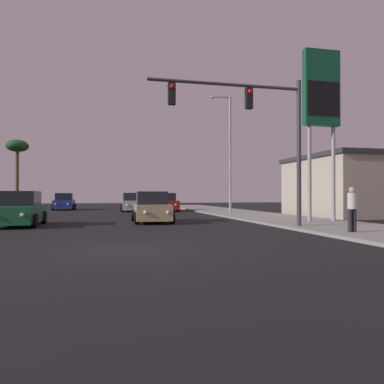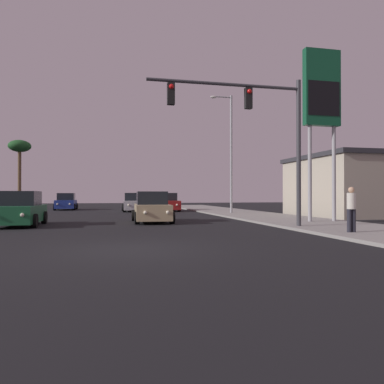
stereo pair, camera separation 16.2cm
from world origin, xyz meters
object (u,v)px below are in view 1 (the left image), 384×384
(car_red, at_px, (166,203))
(car_tan, at_px, (152,208))
(car_blue, at_px, (64,202))
(gas_station_sign, at_px, (321,98))
(palm_tree_far, at_px, (17,149))
(car_green, at_px, (20,210))
(traffic_light_mast, at_px, (258,121))
(pedestrian_on_sidewalk, at_px, (352,207))
(street_lamp, at_px, (229,148))
(car_silver, at_px, (132,203))

(car_red, xyz_separation_m, car_tan, (-2.90, -13.70, 0.00))
(car_blue, bearing_deg, car_tan, 108.49)
(gas_station_sign, relative_size, palm_tree_far, 1.19)
(car_green, relative_size, traffic_light_mast, 0.63)
(car_blue, xyz_separation_m, car_red, (9.44, -5.17, 0.00))
(pedestrian_on_sidewalk, bearing_deg, car_tan, 128.02)
(car_blue, bearing_deg, street_lamp, 136.91)
(car_red, relative_size, traffic_light_mast, 0.63)
(pedestrian_on_sidewalk, bearing_deg, traffic_light_mast, 129.08)
(car_tan, distance_m, traffic_light_mast, 7.72)
(car_tan, distance_m, palm_tree_far, 27.29)
(car_silver, bearing_deg, palm_tree_far, -38.10)
(car_silver, distance_m, gas_station_sign, 19.74)
(car_tan, relative_size, pedestrian_on_sidewalk, 2.60)
(car_green, distance_m, car_tan, 6.58)
(pedestrian_on_sidewalk, bearing_deg, gas_station_sign, 68.46)
(car_silver, relative_size, car_tan, 1.00)
(car_red, xyz_separation_m, palm_tree_far, (-14.89, 10.13, 5.78))
(street_lamp, distance_m, palm_tree_far, 25.34)
(car_blue, height_order, car_tan, same)
(street_lamp, bearing_deg, palm_tree_far, 137.58)
(car_green, bearing_deg, pedestrian_on_sidewalk, 151.37)
(car_green, relative_size, gas_station_sign, 0.48)
(street_lamp, bearing_deg, pedestrian_on_sidewalk, -90.85)
(car_green, distance_m, car_silver, 16.20)
(gas_station_sign, bearing_deg, car_blue, 124.86)
(car_silver, height_order, gas_station_sign, gas_station_sign)
(car_green, xyz_separation_m, palm_tree_far, (-5.49, 24.88, 5.78))
(car_green, distance_m, car_red, 17.49)
(car_tan, bearing_deg, street_lamp, -132.49)
(car_tan, relative_size, palm_tree_far, 0.57)
(car_green, bearing_deg, car_silver, -112.65)
(car_green, distance_m, gas_station_sign, 16.30)
(car_silver, relative_size, pedestrian_on_sidewalk, 2.60)
(car_green, distance_m, pedestrian_on_sidewalk, 14.84)
(car_green, relative_size, car_tan, 0.99)
(car_blue, distance_m, car_silver, 8.14)
(car_red, bearing_deg, car_green, 56.39)
(car_blue, bearing_deg, car_green, 89.51)
(car_silver, bearing_deg, car_tan, 92.52)
(traffic_light_mast, bearing_deg, pedestrian_on_sidewalk, -50.92)
(car_green, xyz_separation_m, traffic_light_mast, (10.53, -4.22, 3.94))
(car_tan, distance_m, pedestrian_on_sidewalk, 10.50)
(car_red, bearing_deg, car_tan, 76.94)
(car_blue, xyz_separation_m, gas_station_sign, (15.14, -21.73, 5.86))
(gas_station_sign, bearing_deg, palm_tree_far, 127.66)
(car_tan, xyz_separation_m, pedestrian_on_sidewalk, (6.47, -8.27, 0.27))
(car_red, bearing_deg, car_silver, -3.91)
(car_blue, relative_size, pedestrian_on_sidewalk, 2.59)
(car_green, xyz_separation_m, car_blue, (-0.04, 19.92, 0.00))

